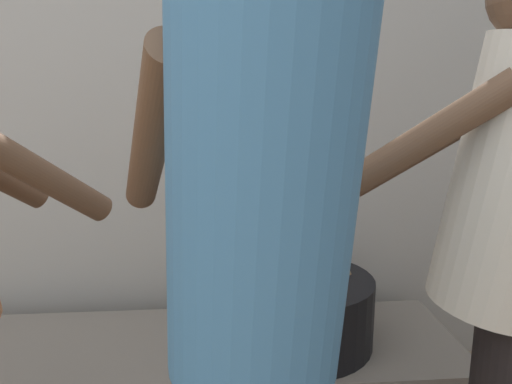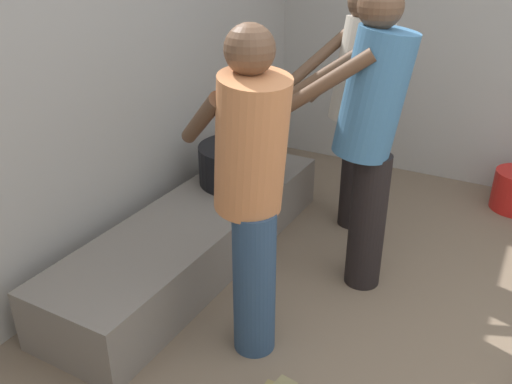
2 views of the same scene
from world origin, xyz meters
TOP-DOWN VIEW (x-y plane):
  - block_enclosure_rear at (0.00, 2.39)m, footprint 5.67×0.20m
  - hearth_ledge at (0.62, 1.87)m, footprint 2.18×0.60m
  - cooking_pot_main at (1.11, 1.86)m, footprint 0.54×0.54m
  - cook_in_blue_shirt at (0.88, 0.94)m, footprint 0.49×0.74m
  - cook_in_orange_shirt at (0.14, 1.22)m, footprint 0.64×0.71m
  - cook_in_cream_shirt at (1.50, 1.22)m, footprint 0.72×0.65m

SIDE VIEW (x-z plane):
  - hearth_ledge at x=0.62m, z-range 0.00..0.34m
  - cooking_pot_main at x=1.11m, z-range 0.11..0.82m
  - cook_in_orange_shirt at x=0.14m, z-range 0.11..1.64m
  - cook_in_cream_shirt at x=1.50m, z-range 0.11..1.69m
  - cook_in_blue_shirt at x=0.88m, z-range 0.12..1.76m
  - block_enclosure_rear at x=0.00m, z-range 0.00..2.31m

